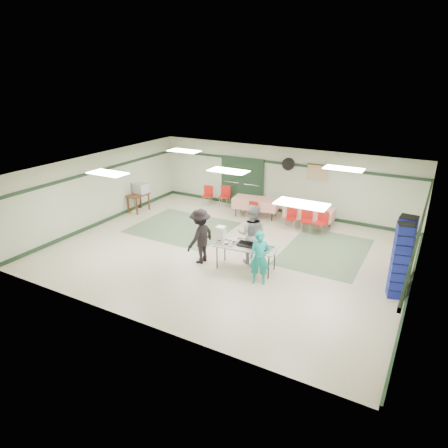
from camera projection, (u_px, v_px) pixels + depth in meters
The scene contains 42 objects.
floor at pixel (228, 251), 13.09m from camera, with size 11.00×11.00×0.00m, color beige.
ceiling at pixel (228, 170), 12.11m from camera, with size 11.00×11.00×0.00m, color white.
wall_back at pixel (281, 180), 16.27m from camera, with size 11.00×11.00×0.00m, color beige.
wall_front at pixel (132, 270), 8.93m from camera, with size 11.00×11.00×0.00m, color beige.
wall_left at pixel (101, 189), 15.10m from camera, with size 9.00×9.00×0.00m, color beige.
wall_right at pixel (419, 247), 10.11m from camera, with size 9.00×9.00×0.00m, color beige.
trim_back at pixel (281, 163), 15.99m from camera, with size 11.00×0.06×0.10m, color #1B331F.
baseboard_back at pixel (279, 210), 16.71m from camera, with size 11.00×0.06×0.12m, color #1B331F.
trim_left at pixel (99, 171), 14.83m from camera, with size 9.00×0.06×0.10m, color #1B331F.
baseboard_left at pixel (105, 221), 15.55m from camera, with size 9.00×0.06×0.12m, color #1B331F.
trim_right at pixel (422, 221), 9.87m from camera, with size 9.00×0.06×0.10m, color #1B331F.
baseboard_right at pixel (409, 291), 10.59m from camera, with size 9.00×0.06×0.12m, color #1B331F.
green_patch_a at pixel (183, 227), 15.04m from camera, with size 3.50×3.00×0.01m, color #627C5B.
green_patch_b at pixel (325, 251), 13.04m from camera, with size 2.50×3.50×0.01m, color #627C5B.
double_door_left at pixel (232, 181), 17.32m from camera, with size 0.90×0.06×2.10m, color gray.
double_door_right at pixel (252, 184), 16.89m from camera, with size 0.90×0.06×2.10m, color gray.
door_frame at pixel (242, 182), 17.10m from camera, with size 2.00×0.03×2.15m, color #1B331F.
wall_fan at pixel (288, 164), 15.83m from camera, with size 0.50×0.50×0.10m, color black.
scroll_banner at pixel (317, 173), 15.36m from camera, with size 0.80×0.02×0.60m, color tan.
serving_table at pixel (246, 247), 11.63m from camera, with size 1.90×0.93×0.76m.
sheet_tray_right at pixel (261, 249), 11.40m from camera, with size 0.63×0.48×0.02m, color silver.
sheet_tray_mid at pixel (245, 243), 11.80m from camera, with size 0.63×0.48×0.02m, color silver.
sheet_tray_left at pixel (226, 243), 11.79m from camera, with size 0.59×0.45×0.02m, color silver.
baking_pan at pixel (247, 244), 11.62m from camera, with size 0.52×0.33×0.08m, color black.
foam_box_stack at pixel (221, 233), 11.98m from camera, with size 0.26×0.24×0.42m, color white.
volunteer_teal at pixel (260, 258), 10.85m from camera, with size 0.56×0.37×1.54m, color #148C85.
volunteer_grey at pixel (252, 234), 12.01m from camera, with size 0.90×0.70×1.86m, color #939498.
volunteer_dark at pixel (200, 236), 12.04m from camera, with size 1.11×0.64×1.71m, color black.
dining_table_a at pixel (309, 212), 14.97m from camera, with size 1.84×0.86×0.77m.
dining_table_b at pixel (256, 203), 15.97m from camera, with size 1.89×1.05×0.77m.
chair_a at pixel (307, 218), 14.48m from camera, with size 0.48×0.48×0.85m.
chair_b at pixel (291, 216), 14.76m from camera, with size 0.41×0.41×0.82m.
chair_c at pixel (322, 220), 14.23m from camera, with size 0.48×0.48×0.87m.
chair_d at pixel (253, 210), 15.47m from camera, with size 0.39×0.39×0.79m.
chair_loose_a at pixel (225, 194), 17.13m from camera, with size 0.50×0.50×0.92m.
chair_loose_b at pixel (208, 193), 17.31m from camera, with size 0.48×0.48×0.87m.
crate_stack_blue_a at pixel (400, 261), 10.11m from camera, with size 0.39×0.39×2.04m, color navy.
crate_stack_red at pixel (405, 251), 11.35m from camera, with size 0.37×0.37×1.45m, color #A51810.
crate_stack_blue_b at pixel (403, 252), 10.68m from camera, with size 0.44×0.44×2.00m, color navy.
printer_table at pixel (138, 197), 16.53m from camera, with size 0.62×0.92×0.74m.
office_printer at pixel (141, 188), 16.59m from camera, with size 0.51×0.45×0.41m, color #ABABA6.
broom at pixel (133, 197), 16.40m from camera, with size 0.03×0.03×1.28m, color brown.
Camera 1 is at (5.67, -10.45, 5.55)m, focal length 32.00 mm.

